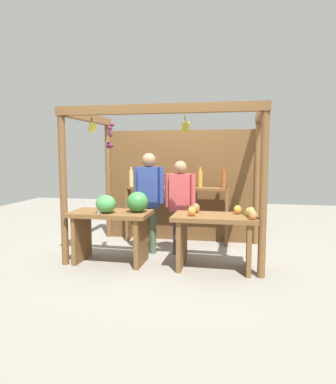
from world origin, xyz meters
name	(u,v)px	position (x,y,z in m)	size (l,w,h in m)	color
ground_plane	(170,253)	(0.00, 0.00, 0.00)	(12.00, 12.00, 0.00)	gray
market_stall	(174,170)	(-0.01, 0.38, 1.31)	(2.86, 1.85, 2.23)	brown
fruit_counter_left	(115,219)	(-0.68, -0.66, 0.65)	(1.15, 0.64, 1.05)	brown
fruit_counter_right	(216,230)	(0.77, -0.65, 0.55)	(1.15, 0.64, 0.90)	brown
bottle_shelf_unit	(176,199)	(-0.02, 0.65, 0.79)	(1.83, 0.22, 1.36)	brown
vendor_man	(149,194)	(-0.33, -0.07, 0.96)	(0.48, 0.22, 1.60)	#485C43
vendor_woman	(180,200)	(0.17, -0.05, 0.87)	(0.48, 0.20, 1.48)	#3E3644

